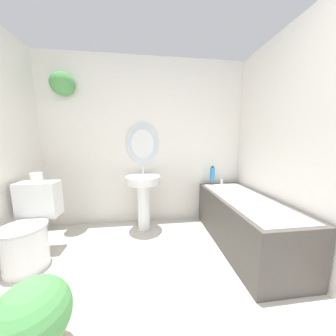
% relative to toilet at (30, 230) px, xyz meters
% --- Properties ---
extents(wall_back, '(3.02, 0.29, 2.40)m').
position_rel_toilet_xyz_m(wall_back, '(1.13, 0.81, 0.90)').
color(wall_back, silver).
rests_on(wall_back, ground_plane).
extents(wall_right, '(0.06, 2.44, 2.40)m').
position_rel_toilet_xyz_m(wall_right, '(2.66, -0.38, 0.85)').
color(wall_right, silver).
rests_on(wall_right, ground_plane).
extents(toilet, '(0.40, 0.59, 0.80)m').
position_rel_toilet_xyz_m(toilet, '(0.00, 0.00, 0.00)').
color(toilet, white).
rests_on(toilet, ground_plane).
extents(pedestal_sink, '(0.46, 0.46, 0.86)m').
position_rel_toilet_xyz_m(pedestal_sink, '(1.13, 0.51, 0.19)').
color(pedestal_sink, white).
rests_on(pedestal_sink, ground_plane).
extents(bathtub, '(0.62, 1.46, 0.66)m').
position_rel_toilet_xyz_m(bathtub, '(2.31, 0.01, -0.04)').
color(bathtub, '#4C4742').
rests_on(bathtub, ground_plane).
extents(shampoo_bottle, '(0.07, 0.07, 0.21)m').
position_rel_toilet_xyz_m(shampoo_bottle, '(2.15, 0.63, 0.41)').
color(shampoo_bottle, '#2D84C6').
rests_on(shampoo_bottle, bathtub).
extents(potted_plant, '(0.38, 0.38, 0.50)m').
position_rel_toilet_xyz_m(potted_plant, '(0.56, -0.90, -0.07)').
color(potted_plant, '#9E6042').
rests_on(potted_plant, ground_plane).
extents(toilet_paper_roll, '(0.11, 0.11, 0.10)m').
position_rel_toilet_xyz_m(toilet_paper_roll, '(0.00, 0.19, 0.50)').
color(toilet_paper_roll, white).
rests_on(toilet_paper_roll, toilet).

